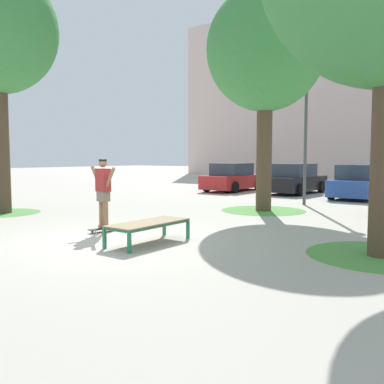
% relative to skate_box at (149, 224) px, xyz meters
% --- Properties ---
extents(ground_plane, '(120.00, 120.00, 0.00)m').
position_rel_skate_box_xyz_m(ground_plane, '(-0.78, -0.25, -0.41)').
color(ground_plane, '#B2AA9E').
extents(building_facade, '(37.56, 4.00, 15.90)m').
position_rel_skate_box_xyz_m(building_facade, '(-4.58, 32.63, 7.54)').
color(building_facade, beige).
rests_on(building_facade, ground).
extents(skate_box, '(0.80, 1.92, 0.46)m').
position_rel_skate_box_xyz_m(skate_box, '(0.00, 0.00, 0.00)').
color(skate_box, '#237A4C').
rests_on(skate_box, ground).
extents(skateboard, '(0.29, 0.82, 0.09)m').
position_rel_skate_box_xyz_m(skateboard, '(-1.83, 0.32, -0.34)').
color(skateboard, black).
rests_on(skateboard, ground).
extents(skater, '(1.00, 0.31, 1.69)m').
position_rel_skate_box_xyz_m(skater, '(-1.83, 0.32, 0.66)').
color(skater, '#8E6647').
rests_on(skater, skateboard).
extents(grass_patch_near_left, '(2.40, 2.40, 0.01)m').
position_rel_skate_box_xyz_m(grass_patch_near_left, '(-7.21, 0.57, -0.41)').
color(grass_patch_near_left, '#519342').
rests_on(grass_patch_near_left, ground).
extents(grass_patch_near_right, '(2.71, 2.71, 0.01)m').
position_rel_skate_box_xyz_m(grass_patch_near_right, '(4.21, 1.83, -0.41)').
color(grass_patch_near_right, '#519342').
rests_on(grass_patch_near_right, ground).
extents(tree_mid_back, '(3.95, 3.95, 7.51)m').
position_rel_skate_box_xyz_m(tree_mid_back, '(-0.74, 6.42, 4.97)').
color(tree_mid_back, brown).
rests_on(tree_mid_back, ground).
extents(grass_patch_mid_back, '(2.87, 2.87, 0.01)m').
position_rel_skate_box_xyz_m(grass_patch_mid_back, '(-0.74, 6.42, -0.41)').
color(grass_patch_mid_back, '#519342').
rests_on(grass_patch_mid_back, ground).
extents(car_red, '(2.04, 4.26, 1.50)m').
position_rel_skate_box_xyz_m(car_red, '(-6.15, 12.94, 0.28)').
color(car_red, red).
rests_on(car_red, ground).
extents(car_black, '(1.95, 4.21, 1.50)m').
position_rel_skate_box_xyz_m(car_black, '(-2.80, 13.48, 0.28)').
color(car_black, black).
rests_on(car_black, ground).
extents(car_blue, '(1.97, 4.23, 1.50)m').
position_rel_skate_box_xyz_m(car_blue, '(0.56, 12.92, 0.28)').
color(car_blue, '#28479E').
rests_on(car_blue, ground).
extents(park_bench, '(0.56, 2.42, 0.83)m').
position_rel_skate_box_xyz_m(park_bench, '(2.71, 7.99, 0.03)').
color(park_bench, brown).
rests_on(park_bench, ground).
extents(light_post, '(0.36, 0.36, 5.83)m').
position_rel_skate_box_xyz_m(light_post, '(-0.36, 8.97, 3.41)').
color(light_post, '#4C4C51').
rests_on(light_post, ground).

